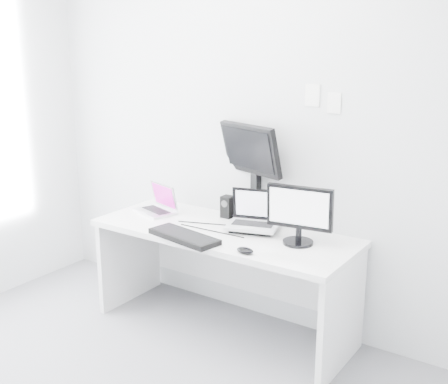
{
  "coord_description": "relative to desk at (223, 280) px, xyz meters",
  "views": [
    {
      "loc": [
        2.02,
        -1.7,
        1.95
      ],
      "look_at": [
        0.02,
        1.23,
        1.0
      ],
      "focal_mm": 45.24,
      "sensor_mm": 36.0,
      "label": 1
    }
  ],
  "objects": [
    {
      "name": "samsung_monitor",
      "position": [
        0.54,
        0.04,
        0.56
      ],
      "size": [
        0.44,
        0.25,
        0.38
      ],
      "primitive_type": "cube",
      "rotation": [
        0.0,
        0.0,
        0.14
      ],
      "color": "black",
      "rests_on": "desk"
    },
    {
      "name": "dell_laptop",
      "position": [
        0.18,
        0.09,
        0.5
      ],
      "size": [
        0.39,
        0.35,
        0.28
      ],
      "primitive_type": "cube",
      "rotation": [
        0.0,
        0.0,
        0.3
      ],
      "color": "#B8BBBF",
      "rests_on": "desk"
    },
    {
      "name": "wall_note_0",
      "position": [
        0.45,
        0.34,
        1.26
      ],
      "size": [
        0.1,
        0.0,
        0.14
      ],
      "primitive_type": "cube",
      "color": "white",
      "rests_on": "back_wall"
    },
    {
      "name": "desk",
      "position": [
        0.0,
        0.0,
        0.0
      ],
      "size": [
        1.8,
        0.7,
        0.73
      ],
      "primitive_type": "cube",
      "color": "white",
      "rests_on": "ground"
    },
    {
      "name": "rear_monitor",
      "position": [
        0.04,
        0.3,
        0.72
      ],
      "size": [
        0.55,
        0.33,
        0.7
      ],
      "primitive_type": "cube",
      "rotation": [
        0.0,
        0.0,
        -0.3
      ],
      "color": "black",
      "rests_on": "desk"
    },
    {
      "name": "speaker",
      "position": [
        -0.13,
        0.25,
        0.44
      ],
      "size": [
        0.09,
        0.09,
        0.16
      ],
      "primitive_type": "cube",
      "rotation": [
        0.0,
        0.0,
        -0.22
      ],
      "color": "black",
      "rests_on": "desk"
    },
    {
      "name": "mouse",
      "position": [
        0.35,
        -0.28,
        0.38
      ],
      "size": [
        0.11,
        0.07,
        0.04
      ],
      "primitive_type": "ellipsoid",
      "rotation": [
        0.0,
        0.0,
        -0.03
      ],
      "color": "black",
      "rests_on": "desk"
    },
    {
      "name": "back_wall",
      "position": [
        0.0,
        0.35,
        0.99
      ],
      "size": [
        3.6,
        0.0,
        3.6
      ],
      "primitive_type": "plane",
      "rotation": [
        1.57,
        0.0,
        0.0
      ],
      "color": "silver",
      "rests_on": "ground"
    },
    {
      "name": "keyboard",
      "position": [
        -0.11,
        -0.29,
        0.38
      ],
      "size": [
        0.53,
        0.26,
        0.03
      ],
      "primitive_type": "cube",
      "rotation": [
        0.0,
        0.0,
        -0.17
      ],
      "color": "black",
      "rests_on": "desk"
    },
    {
      "name": "macbook",
      "position": [
        -0.63,
        0.04,
        0.48
      ],
      "size": [
        0.35,
        0.3,
        0.22
      ],
      "primitive_type": "cube",
      "rotation": [
        0.0,
        0.0,
        -0.3
      ],
      "color": "silver",
      "rests_on": "desk"
    },
    {
      "name": "wall_note_1",
      "position": [
        0.6,
        0.34,
        1.22
      ],
      "size": [
        0.09,
        0.0,
        0.13
      ],
      "primitive_type": "cube",
      "color": "white",
      "rests_on": "back_wall"
    }
  ]
}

